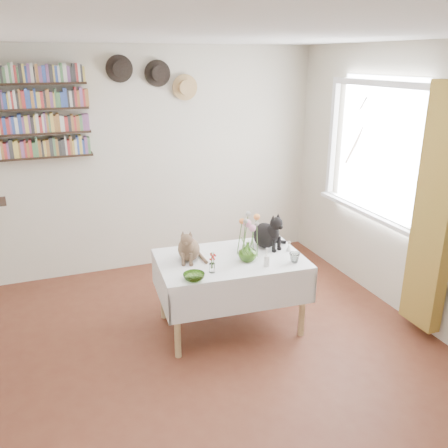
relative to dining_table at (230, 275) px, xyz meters
name	(u,v)px	position (x,y,z in m)	size (l,w,h in m)	color
room	(215,223)	(-0.35, -0.58, 0.73)	(4.08, 4.58, 2.58)	brown
window	(374,161)	(1.61, 0.22, 0.88)	(0.12, 1.52, 1.32)	white
curtain	(435,212)	(1.55, -0.70, 0.63)	(0.12, 0.38, 2.10)	brown
dining_table	(230,275)	(0.00, 0.00, 0.00)	(1.33, 0.91, 0.69)	white
tabby_cat	(189,243)	(-0.35, 0.10, 0.32)	(0.21, 0.26, 0.31)	brown
black_cat	(265,229)	(0.40, 0.14, 0.34)	(0.23, 0.30, 0.35)	black
flower_vase	(248,252)	(0.12, -0.11, 0.25)	(0.16, 0.16, 0.17)	#74A941
green_bowl	(194,277)	(-0.43, -0.30, 0.20)	(0.17, 0.17, 0.05)	#74A941
drinking_glass	(295,258)	(0.48, -0.28, 0.21)	(0.09, 0.09, 0.09)	white
candlestick	(267,260)	(0.22, -0.27, 0.22)	(0.05, 0.05, 0.16)	white
berry_jar	(212,263)	(-0.25, -0.22, 0.26)	(0.05, 0.05, 0.20)	white
porcelain_figurine	(289,247)	(0.56, -0.04, 0.21)	(0.05, 0.05, 0.10)	white
flower_bouquet	(248,224)	(0.12, -0.10, 0.51)	(0.17, 0.13, 0.39)	#4C7233
bookshelf_unit	(37,113)	(-1.45, 1.58, 1.33)	(1.00, 0.16, 0.91)	black
wall_hats	(155,77)	(-0.23, 1.60, 1.65)	(0.98, 0.09, 0.48)	black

